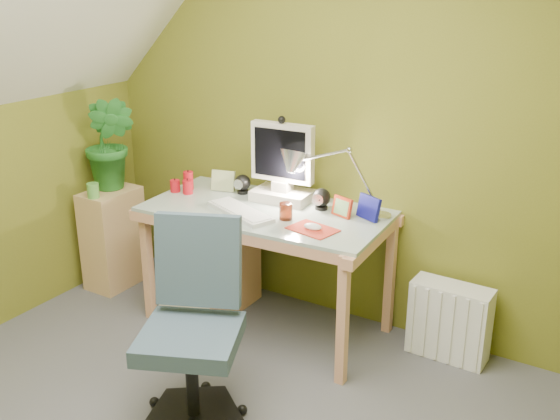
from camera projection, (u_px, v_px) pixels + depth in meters
The scene contains 19 objects.
wall_back at pixel (335, 122), 3.73m from camera, with size 3.20×0.01×2.40m, color olive.
desk at pixel (266, 268), 3.84m from camera, with size 1.38×0.69×0.74m, color tan, non-canonical shape.
monitor at pixel (283, 161), 3.77m from camera, with size 0.35×0.20×0.48m, color silver, non-canonical shape.
speaker_left at pixel (243, 184), 3.95m from camera, with size 0.10×0.10×0.12m, color black, non-canonical shape.
speaker_right at pixel (322, 199), 3.69m from camera, with size 0.10×0.10×0.12m, color black, non-canonical shape.
keyboard at pixel (240, 212), 3.64m from camera, with size 0.47×0.15×0.02m, color silver.
mousepad at pixel (313, 229), 3.41m from camera, with size 0.24×0.17×0.01m, color red.
mouse at pixel (313, 227), 3.41m from camera, with size 0.10×0.06×0.03m, color white.
amber_tumbler at pixel (286, 211), 3.54m from camera, with size 0.07×0.07×0.09m, color maroon.
candle_cluster at pixel (184, 182), 4.00m from camera, with size 0.15×0.13×0.11m, color red, non-canonical shape.
photo_frame_red at pixel (342, 207), 3.58m from camera, with size 0.13×0.02×0.11m, color red.
photo_frame_blue at pixel (369, 208), 3.54m from camera, with size 0.15×0.02×0.13m, color navy.
photo_frame_green at pixel (223, 181), 4.00m from camera, with size 0.15×0.02×0.13m, color #B0BD82.
desk_lamp at pixel (353, 166), 3.54m from camera, with size 0.52×0.22×0.56m, color #AAABAF, non-canonical shape.
side_ledge at pixel (113, 238), 4.36m from camera, with size 0.25×0.38×0.67m, color tan.
potted_plant at pixel (110, 143), 4.18m from camera, with size 0.34×0.27×0.62m, color #236B25.
green_cup at pixel (93, 191), 4.10m from camera, with size 0.07×0.07×0.10m, color #5EAA46.
task_chair at pixel (190, 337), 2.96m from camera, with size 0.50×0.50×0.91m, color #384C5C, non-canonical shape.
radiator at pixel (449, 321), 3.57m from camera, with size 0.43×0.17×0.43m, color white.
Camera 1 is at (1.66, -1.70, 2.01)m, focal length 42.00 mm.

